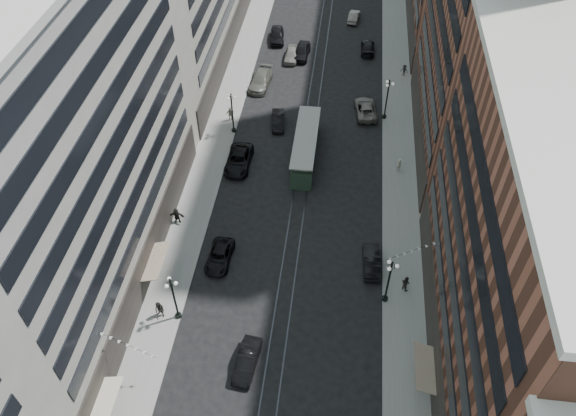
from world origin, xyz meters
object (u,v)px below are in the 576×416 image
at_px(car_10, 372,261).
at_px(pedestrian_7, 406,283).
at_px(streetcar, 306,148).
at_px(pedestrian_9, 404,70).
at_px(car_12, 368,47).
at_px(lamppost_sw_far, 174,297).
at_px(lamppost_sw_mid, 232,112).
at_px(pedestrian_8, 399,164).
at_px(car_14, 354,16).
at_px(car_11, 366,109).
at_px(car_7, 239,160).
at_px(car_extra_1, 291,55).
at_px(pedestrian_2, 160,310).
at_px(pedestrian_5, 177,216).
at_px(lamppost_se_mid, 387,98).
at_px(pedestrian_6, 230,114).
at_px(car_8, 261,80).
at_px(car_2, 220,256).
at_px(car_5, 247,361).
at_px(car_extra_0, 278,120).
at_px(car_9, 277,35).
at_px(car_13, 302,51).
at_px(lamppost_se_far, 389,280).

xyz_separation_m(car_10, pedestrian_7, (3.14, -2.41, 0.25)).
relative_size(streetcar, pedestrian_9, 7.10).
bearing_deg(car_12, lamppost_sw_far, 71.14).
distance_m(lamppost_sw_mid, pedestrian_8, 20.64).
height_order(lamppost_sw_mid, car_14, lamppost_sw_mid).
bearing_deg(streetcar, car_11, 54.37).
distance_m(car_7, car_extra_1, 23.91).
bearing_deg(car_12, pedestrian_2, 69.54).
xyz_separation_m(car_14, pedestrian_5, (-16.66, -45.99, 0.37)).
distance_m(lamppost_sw_far, car_11, 36.54).
xyz_separation_m(lamppost_se_mid, pedestrian_8, (1.55, -9.81, -2.13)).
bearing_deg(pedestrian_5, car_11, 46.51).
distance_m(car_11, pedestrian_8, 11.29).
bearing_deg(pedestrian_6, pedestrian_2, 63.87).
bearing_deg(car_11, lamppost_sw_far, 56.08).
bearing_deg(car_8, car_14, 64.12).
bearing_deg(lamppost_se_mid, pedestrian_5, -136.02).
relative_size(car_2, car_5, 1.05).
height_order(streetcar, car_10, streetcar).
bearing_deg(car_12, streetcar, 74.22).
bearing_deg(car_2, lamppost_sw_mid, 99.10).
distance_m(lamppost_se_mid, pedestrian_7, 26.68).
relative_size(car_12, pedestrian_5, 2.61).
bearing_deg(streetcar, car_12, 74.67).
height_order(lamppost_se_mid, pedestrian_2, lamppost_se_mid).
relative_size(pedestrian_8, car_extra_1, 0.36).
bearing_deg(pedestrian_6, car_7, 82.35).
bearing_deg(car_7, car_11, 40.05).
bearing_deg(car_extra_1, pedestrian_5, -103.50).
bearing_deg(car_2, car_extra_0, 85.07).
bearing_deg(car_9, car_extra_1, -68.49).
distance_m(car_extra_0, car_extra_1, 15.60).
bearing_deg(car_7, car_9, 89.20).
xyz_separation_m(pedestrian_9, car_extra_1, (-15.95, 2.62, -0.19)).
height_order(car_10, car_extra_0, car_10).
relative_size(lamppost_sw_mid, car_14, 1.29).
bearing_deg(pedestrian_9, car_5, -88.30).
xyz_separation_m(lamppost_sw_far, car_12, (16.00, 48.09, -2.40)).
height_order(car_13, pedestrian_7, pedestrian_7).
bearing_deg(car_14, streetcar, 89.44).
bearing_deg(car_extra_1, car_5, -87.65).
bearing_deg(lamppost_sw_mid, lamppost_se_mid, 15.20).
distance_m(car_10, car_11, 24.92).
bearing_deg(pedestrian_7, car_8, -15.10).
xyz_separation_m(car_2, pedestrian_2, (-3.94, -6.97, 0.45)).
bearing_deg(car_14, car_7, 78.71).
relative_size(car_9, car_13, 0.99).
xyz_separation_m(lamppost_sw_mid, pedestrian_2, (-1.56, -27.14, -1.99)).
bearing_deg(lamppost_se_far, car_13, 105.89).
relative_size(car_10, pedestrian_7, 2.68).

